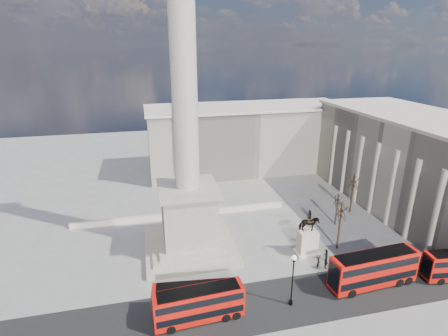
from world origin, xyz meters
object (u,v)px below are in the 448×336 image
(nelsons_column, at_px, (187,173))
(equestrian_statue, at_px, (308,239))
(red_bus_a, at_px, (196,299))
(red_bus_b, at_px, (199,304))
(red_bus_c, at_px, (374,269))
(pedestrian_walking, at_px, (318,263))
(pedestrian_crossing, at_px, (326,264))
(victorian_lamp, at_px, (293,276))
(pedestrian_standing, at_px, (326,254))

(nelsons_column, height_order, equestrian_statue, nelsons_column)
(red_bus_a, relative_size, red_bus_b, 0.97)
(red_bus_c, bearing_deg, pedestrian_walking, 131.40)
(nelsons_column, bearing_deg, pedestrian_crossing, -28.05)
(pedestrian_walking, xyz_separation_m, pedestrian_crossing, (1.03, -0.36, 0.03))
(red_bus_c, distance_m, pedestrian_crossing, 6.68)
(red_bus_a, distance_m, red_bus_c, 23.97)
(red_bus_a, distance_m, pedestrian_walking, 19.45)
(victorian_lamp, relative_size, equestrian_statue, 0.95)
(nelsons_column, relative_size, pedestrian_walking, 30.41)
(red_bus_b, height_order, victorian_lamp, victorian_lamp)
(red_bus_b, distance_m, equestrian_statue, 21.07)
(nelsons_column, relative_size, pedestrian_crossing, 29.41)
(pedestrian_crossing, bearing_deg, victorian_lamp, 118.04)
(red_bus_b, bearing_deg, equestrian_statue, 25.06)
(nelsons_column, relative_size, victorian_lamp, 6.93)
(red_bus_a, relative_size, pedestrian_walking, 6.34)
(nelsons_column, bearing_deg, red_bus_c, -32.93)
(red_bus_a, xyz_separation_m, equestrian_statue, (18.72, 8.96, 0.43))
(red_bus_b, height_order, pedestrian_standing, red_bus_b)
(red_bus_c, distance_m, victorian_lamp, 12.35)
(red_bus_b, height_order, equestrian_statue, equestrian_statue)
(red_bus_b, distance_m, pedestrian_crossing, 20.45)
(victorian_lamp, distance_m, pedestrian_standing, 12.54)
(red_bus_c, bearing_deg, red_bus_b, 178.59)
(pedestrian_walking, relative_size, pedestrian_standing, 0.92)
(victorian_lamp, relative_size, pedestrian_crossing, 4.24)
(pedestrian_standing, bearing_deg, red_bus_b, -0.03)
(victorian_lamp, relative_size, pedestrian_walking, 4.39)
(red_bus_a, xyz_separation_m, pedestrian_crossing, (19.74, 4.76, -1.32))
(victorian_lamp, bearing_deg, red_bus_c, 4.58)
(pedestrian_crossing, bearing_deg, nelsons_column, 53.81)
(equestrian_statue, bearing_deg, victorian_lamp, -124.74)
(red_bus_c, height_order, victorian_lamp, victorian_lamp)
(red_bus_a, distance_m, pedestrian_standing, 21.99)
(pedestrian_crossing, bearing_deg, red_bus_c, -147.19)
(pedestrian_crossing, bearing_deg, pedestrian_walking, 62.52)
(red_bus_a, relative_size, equestrian_statue, 1.37)
(nelsons_column, distance_m, pedestrian_crossing, 24.23)
(red_bus_b, height_order, red_bus_c, red_bus_c)
(red_bus_c, xyz_separation_m, equestrian_statue, (-5.24, 9.06, -0.01))
(equestrian_statue, xyz_separation_m, pedestrian_walking, (-0.01, -3.84, -1.78))
(equestrian_statue, relative_size, pedestrian_standing, 4.26)
(nelsons_column, height_order, pedestrian_standing, nelsons_column)
(equestrian_statue, bearing_deg, red_bus_b, -151.58)
(red_bus_b, bearing_deg, red_bus_c, -1.03)
(red_bus_b, xyz_separation_m, pedestrian_crossing, (19.55, 5.83, -1.41))
(pedestrian_standing, height_order, pedestrian_crossing, pedestrian_standing)
(nelsons_column, xyz_separation_m, pedestrian_crossing, (18.55, -9.88, -12.07))
(pedestrian_standing, distance_m, pedestrian_crossing, 2.39)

